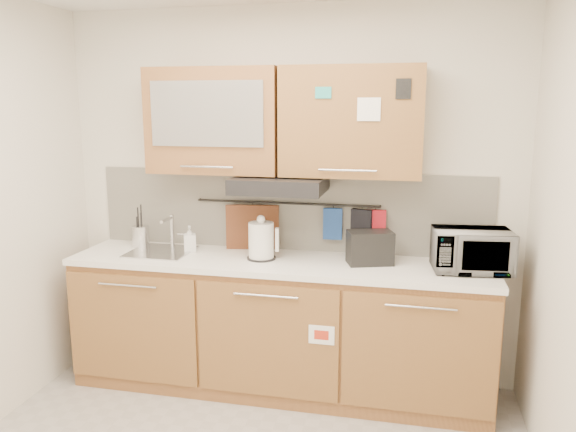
% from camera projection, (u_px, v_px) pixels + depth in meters
% --- Properties ---
extents(wall_back, '(3.20, 0.00, 3.20)m').
position_uv_depth(wall_back, '(288.00, 196.00, 3.97)').
color(wall_back, silver).
rests_on(wall_back, ground).
extents(base_cabinet, '(2.80, 0.64, 0.88)m').
position_uv_depth(base_cabinet, '(278.00, 332.00, 3.85)').
color(base_cabinet, '#9C6937').
rests_on(base_cabinet, floor).
extents(countertop, '(2.82, 0.62, 0.04)m').
position_uv_depth(countertop, '(278.00, 263.00, 3.75)').
color(countertop, white).
rests_on(countertop, base_cabinet).
extents(backsplash, '(2.80, 0.02, 0.56)m').
position_uv_depth(backsplash, '(288.00, 211.00, 3.98)').
color(backsplash, silver).
rests_on(backsplash, countertop).
extents(upper_cabinets, '(1.82, 0.37, 0.70)m').
position_uv_depth(upper_cabinets, '(281.00, 121.00, 3.70)').
color(upper_cabinets, '#9C6937').
rests_on(upper_cabinets, wall_back).
extents(range_hood, '(0.60, 0.46, 0.10)m').
position_uv_depth(range_hood, '(280.00, 184.00, 3.70)').
color(range_hood, black).
rests_on(range_hood, upper_cabinets).
extents(sink, '(0.42, 0.40, 0.26)m').
position_uv_depth(sink, '(161.00, 251.00, 3.94)').
color(sink, silver).
rests_on(sink, countertop).
extents(utensil_rail, '(1.30, 0.02, 0.02)m').
position_uv_depth(utensil_rail, '(286.00, 203.00, 3.93)').
color(utensil_rail, black).
rests_on(utensil_rail, backsplash).
extents(utensil_crock, '(0.16, 0.16, 0.31)m').
position_uv_depth(utensil_crock, '(141.00, 236.00, 4.08)').
color(utensil_crock, silver).
rests_on(utensil_crock, countertop).
extents(kettle, '(0.22, 0.19, 0.30)m').
position_uv_depth(kettle, '(261.00, 242.00, 3.75)').
color(kettle, silver).
rests_on(kettle, countertop).
extents(toaster, '(0.32, 0.25, 0.22)m').
position_uv_depth(toaster, '(370.00, 247.00, 3.63)').
color(toaster, black).
rests_on(toaster, countertop).
extents(microwave, '(0.50, 0.37, 0.26)m').
position_uv_depth(microwave, '(472.00, 251.00, 3.47)').
color(microwave, '#999999').
rests_on(microwave, countertop).
extents(soap_bottle, '(0.11, 0.11, 0.18)m').
position_uv_depth(soap_bottle, '(190.00, 239.00, 3.95)').
color(soap_bottle, '#999999').
rests_on(soap_bottle, countertop).
extents(cutting_board, '(0.38, 0.09, 0.47)m').
position_uv_depth(cutting_board, '(253.00, 237.00, 4.01)').
color(cutting_board, brown).
rests_on(cutting_board, utensil_rail).
extents(oven_mitt, '(0.13, 0.04, 0.22)m').
position_uv_depth(oven_mitt, '(333.00, 224.00, 3.87)').
color(oven_mitt, navy).
rests_on(oven_mitt, utensil_rail).
extents(dark_pouch, '(0.15, 0.08, 0.23)m').
position_uv_depth(dark_pouch, '(362.00, 226.00, 3.83)').
color(dark_pouch, black).
rests_on(dark_pouch, utensil_rail).
extents(pot_holder, '(0.15, 0.03, 0.18)m').
position_uv_depth(pot_holder, '(375.00, 223.00, 3.80)').
color(pot_holder, '#B41824').
rests_on(pot_holder, utensil_rail).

